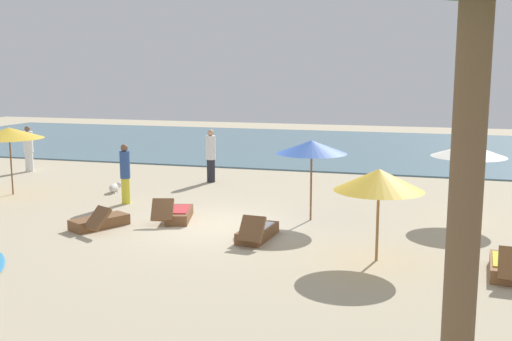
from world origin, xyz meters
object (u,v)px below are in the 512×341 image
umbrella_2 (9,133)px  lounger_2 (506,267)px  person_1 (125,173)px  dog (114,188)px  umbrella_3 (379,180)px  person_3 (211,155)px  umbrella_1 (469,150)px  lounger_6 (99,222)px  lounger_5 (257,232)px  lounger_1 (178,214)px  umbrella_0 (312,147)px  person_0 (29,149)px

umbrella_2 → lounger_2: umbrella_2 is taller
person_1 → dog: bearing=129.7°
umbrella_3 → person_3: umbrella_3 is taller
umbrella_1 → lounger_6: umbrella_1 is taller
umbrella_2 → lounger_6: (4.96, -3.04, -1.86)m
lounger_5 → dog: bearing=146.0°
umbrella_2 → person_1: 4.38m
lounger_1 → person_3: person_3 is taller
umbrella_3 → dog: bearing=151.0°
person_1 → dog: (-1.19, 1.43, -0.78)m
lounger_2 → lounger_6: size_ratio=0.95×
umbrella_2 → person_3: umbrella_2 is taller
lounger_5 → dog: size_ratio=2.53×
lounger_5 → person_3: bearing=118.4°
umbrella_0 → lounger_1: bearing=-163.5°
umbrella_3 → person_1: bearing=155.5°
umbrella_0 → person_1: umbrella_0 is taller
umbrella_2 → person_0: bearing=119.8°
umbrella_1 → umbrella_0: bearing=-163.7°
umbrella_0 → lounger_2: bearing=-36.1°
umbrella_3 → lounger_5: 3.45m
dog → person_3: bearing=47.6°
person_3 → dog: person_3 is taller
umbrella_0 → lounger_6: (-5.10, -2.36, -1.84)m
person_0 → person_3: bearing=-1.3°
umbrella_2 → lounger_1: umbrella_2 is taller
umbrella_0 → lounger_6: bearing=-155.2°
umbrella_1 → person_1: bearing=-175.8°
umbrella_1 → lounger_1: (-7.54, -2.22, -1.74)m
umbrella_1 → lounger_6: bearing=-158.8°
person_3 → umbrella_1: bearing=-21.4°
lounger_5 → lounger_6: (-4.21, -0.12, -0.01)m
person_0 → lounger_1: bearing=-33.0°
lounger_5 → lounger_6: 4.22m
person_1 → umbrella_1: bearing=4.2°
umbrella_1 → person_1: 9.96m
umbrella_0 → person_3: bearing=135.0°
umbrella_3 → person_0: 16.46m
umbrella_0 → lounger_2: (4.62, -3.37, -1.83)m
umbrella_2 → lounger_6: bearing=-31.5°
umbrella_3 → lounger_6: 7.36m
lounger_5 → umbrella_1: bearing=34.7°
person_0 → dog: bearing=-28.0°
umbrella_2 → umbrella_3: 12.69m
umbrella_0 → person_0: 13.32m
lounger_6 → dog: size_ratio=2.60×
umbrella_3 → person_1: size_ratio=1.09×
umbrella_2 → lounger_6: umbrella_2 is taller
umbrella_3 → lounger_1: 6.11m
lounger_5 → umbrella_0: bearing=68.4°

